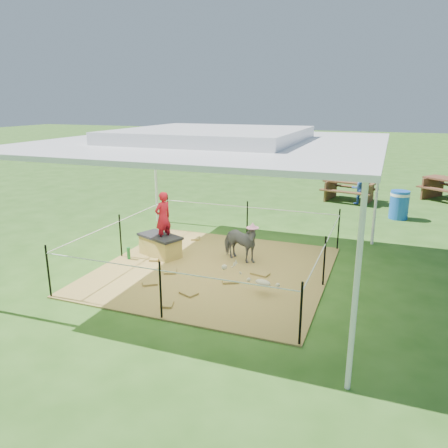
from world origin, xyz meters
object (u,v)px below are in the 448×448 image
(green_bottle, at_px, (129,253))
(picnic_table_near, at_px, (349,191))
(straw_bale, at_px, (160,246))
(trash_barrel, at_px, (399,205))
(foal, at_px, (263,281))
(pony, at_px, (239,243))
(distant_person, at_px, (359,188))
(woman, at_px, (163,213))

(green_bottle, relative_size, picnic_table_near, 0.15)
(straw_bale, distance_m, picnic_table_near, 8.15)
(trash_barrel, bearing_deg, straw_bale, -132.73)
(green_bottle, relative_size, trash_barrel, 0.31)
(foal, distance_m, picnic_table_near, 8.56)
(green_bottle, bearing_deg, pony, 17.99)
(straw_bale, distance_m, trash_barrel, 7.45)
(foal, relative_size, trash_barrel, 1.03)
(foal, bearing_deg, distant_person, 98.78)
(trash_barrel, xyz_separation_m, picnic_table_near, (-1.62, 1.92, -0.06))
(woman, distance_m, green_bottle, 1.18)
(woman, bearing_deg, distant_person, 175.26)
(woman, relative_size, foal, 1.32)
(straw_bale, relative_size, woman, 0.83)
(straw_bale, xyz_separation_m, woman, (0.10, 0.00, 0.79))
(straw_bale, distance_m, distant_person, 8.03)
(foal, bearing_deg, green_bottle, -175.93)
(straw_bale, relative_size, pony, 0.96)
(straw_bale, bearing_deg, green_bottle, -140.71)
(woman, distance_m, trash_barrel, 7.40)
(pony, bearing_deg, picnic_table_near, 6.39)
(straw_bale, relative_size, trash_barrel, 1.13)
(foal, relative_size, distant_person, 0.82)
(foal, bearing_deg, woman, 172.52)
(trash_barrel, bearing_deg, pony, -122.36)
(green_bottle, height_order, picnic_table_near, picnic_table_near)
(woman, height_order, distant_person, woman)
(trash_barrel, bearing_deg, green_bottle, -133.43)
(straw_bale, bearing_deg, woman, 0.00)
(picnic_table_near, bearing_deg, straw_bale, -102.85)
(woman, distance_m, pony, 1.81)
(woman, relative_size, trash_barrel, 1.36)
(pony, bearing_deg, woman, 119.89)
(woman, bearing_deg, green_bottle, -32.55)
(trash_barrel, xyz_separation_m, distant_person, (-1.27, 1.61, 0.11))
(distant_person, bearing_deg, green_bottle, 38.69)
(straw_bale, height_order, picnic_table_near, picnic_table_near)
(picnic_table_near, distance_m, distant_person, 0.50)
(pony, distance_m, distant_person, 7.06)
(woman, distance_m, picnic_table_near, 8.13)
(straw_bale, height_order, pony, pony)
(woman, bearing_deg, foal, 89.22)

